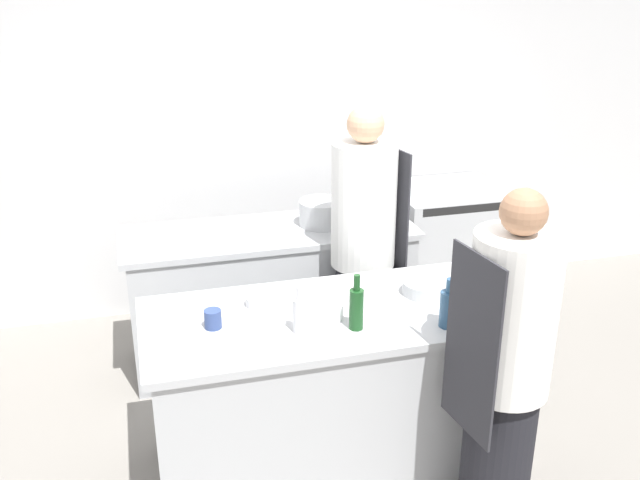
# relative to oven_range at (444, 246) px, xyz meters

# --- Properties ---
(ground_plane) EXTENTS (16.00, 16.00, 0.00)m
(ground_plane) POSITION_rel_oven_range_xyz_m (-1.38, -1.71, -0.47)
(ground_plane) COLOR gray
(wall_back) EXTENTS (8.00, 0.06, 2.80)m
(wall_back) POSITION_rel_oven_range_xyz_m (-1.38, 0.42, 0.93)
(wall_back) COLOR silver
(wall_back) RESTS_ON ground_plane
(prep_counter) EXTENTS (1.95, 0.85, 0.93)m
(prep_counter) POSITION_rel_oven_range_xyz_m (-1.38, -1.71, -0.00)
(prep_counter) COLOR #B7BABC
(prep_counter) RESTS_ON ground_plane
(pass_counter) EXTENTS (1.90, 0.67, 0.93)m
(pass_counter) POSITION_rel_oven_range_xyz_m (-1.49, -0.50, -0.00)
(pass_counter) COLOR #B7BABC
(pass_counter) RESTS_ON ground_plane
(oven_range) EXTENTS (0.85, 0.74, 0.93)m
(oven_range) POSITION_rel_oven_range_xyz_m (0.00, 0.00, 0.00)
(oven_range) COLOR #B7BABC
(oven_range) RESTS_ON ground_plane
(chef_at_prep_near) EXTENTS (0.42, 0.40, 1.72)m
(chef_at_prep_near) POSITION_rel_oven_range_xyz_m (-0.80, -2.36, 0.39)
(chef_at_prep_near) COLOR black
(chef_at_prep_near) RESTS_ON ground_plane
(chef_at_stove) EXTENTS (0.43, 0.41, 1.80)m
(chef_at_stove) POSITION_rel_oven_range_xyz_m (-1.00, -0.95, 0.43)
(chef_at_stove) COLOR black
(chef_at_stove) RESTS_ON ground_plane
(bottle_olive_oil) EXTENTS (0.06, 0.06, 0.24)m
(bottle_olive_oil) POSITION_rel_oven_range_xyz_m (-1.62, -1.86, 0.55)
(bottle_olive_oil) COLOR silver
(bottle_olive_oil) RESTS_ON prep_counter
(bottle_vinegar) EXTENTS (0.07, 0.07, 0.19)m
(bottle_vinegar) POSITION_rel_oven_range_xyz_m (-0.52, -2.00, 0.53)
(bottle_vinegar) COLOR #B2A84C
(bottle_vinegar) RESTS_ON prep_counter
(bottle_wine) EXTENTS (0.09, 0.09, 0.25)m
(bottle_wine) POSITION_rel_oven_range_xyz_m (-0.92, -1.99, 0.56)
(bottle_wine) COLOR #2D5175
(bottle_wine) RESTS_ON prep_counter
(bottle_cooking_oil) EXTENTS (0.07, 0.07, 0.28)m
(bottle_cooking_oil) POSITION_rel_oven_range_xyz_m (-1.35, -1.90, 0.57)
(bottle_cooking_oil) COLOR #19471E
(bottle_cooking_oil) RESTS_ON prep_counter
(bowl_mixing_large) EXTENTS (0.22, 0.22, 0.08)m
(bowl_mixing_large) POSITION_rel_oven_range_xyz_m (-1.48, -1.74, 0.50)
(bowl_mixing_large) COLOR white
(bowl_mixing_large) RESTS_ON prep_counter
(bowl_prep_small) EXTENTS (0.24, 0.24, 0.07)m
(bowl_prep_small) POSITION_rel_oven_range_xyz_m (-0.88, -1.63, 0.50)
(bowl_prep_small) COLOR #B7BABC
(bowl_prep_small) RESTS_ON prep_counter
(bowl_ceramic_blue) EXTENTS (0.17, 0.17, 0.05)m
(bowl_ceramic_blue) POSITION_rel_oven_range_xyz_m (-1.73, -1.54, 0.49)
(bowl_ceramic_blue) COLOR white
(bowl_ceramic_blue) RESTS_ON prep_counter
(cup) EXTENTS (0.08, 0.08, 0.09)m
(cup) POSITION_rel_oven_range_xyz_m (-2.00, -1.71, 0.51)
(cup) COLOR #33477F
(cup) RESTS_ON prep_counter
(stockpot) EXTENTS (0.30, 0.30, 0.17)m
(stockpot) POSITION_rel_oven_range_xyz_m (-1.13, -0.49, 0.54)
(stockpot) COLOR #B7BABC
(stockpot) RESTS_ON pass_counter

